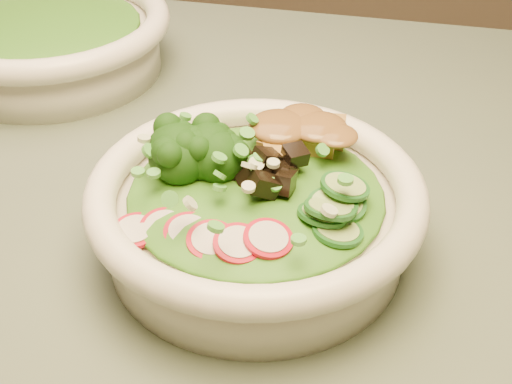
# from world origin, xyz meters

# --- Properties ---
(dining_table) EXTENTS (1.20, 0.80, 0.75)m
(dining_table) POSITION_xyz_m (0.00, 0.00, 0.64)
(dining_table) COLOR black
(dining_table) RESTS_ON ground
(salad_bowl) EXTENTS (0.25, 0.25, 0.07)m
(salad_bowl) POSITION_xyz_m (-0.04, -0.07, 0.79)
(salad_bowl) COLOR white
(salad_bowl) RESTS_ON dining_table
(side_bowl) EXTENTS (0.26, 0.26, 0.07)m
(side_bowl) POSITION_xyz_m (-0.32, 0.17, 0.79)
(side_bowl) COLOR white
(side_bowl) RESTS_ON dining_table
(lettuce_bed) EXTENTS (0.19, 0.19, 0.02)m
(lettuce_bed) POSITION_xyz_m (-0.04, -0.07, 0.81)
(lettuce_bed) COLOR #2B6515
(lettuce_bed) RESTS_ON salad_bowl
(side_lettuce) EXTENTS (0.18, 0.18, 0.02)m
(side_lettuce) POSITION_xyz_m (-0.32, 0.17, 0.81)
(side_lettuce) COLOR #2B6515
(side_lettuce) RESTS_ON side_bowl
(broccoli_florets) EXTENTS (0.09, 0.08, 0.04)m
(broccoli_florets) POSITION_xyz_m (-0.10, -0.06, 0.82)
(broccoli_florets) COLOR black
(broccoli_florets) RESTS_ON salad_bowl
(radish_slices) EXTENTS (0.11, 0.06, 0.02)m
(radish_slices) POSITION_xyz_m (-0.06, -0.13, 0.81)
(radish_slices) COLOR #AA0D1D
(radish_slices) RESTS_ON salad_bowl
(cucumber_slices) EXTENTS (0.08, 0.08, 0.03)m
(cucumber_slices) POSITION_xyz_m (0.02, -0.09, 0.82)
(cucumber_slices) COLOR #92B464
(cucumber_slices) RESTS_ON salad_bowl
(mushroom_heap) EXTENTS (0.08, 0.08, 0.04)m
(mushroom_heap) POSITION_xyz_m (-0.04, -0.06, 0.82)
(mushroom_heap) COLOR black
(mushroom_heap) RESTS_ON salad_bowl
(tofu_cubes) EXTENTS (0.10, 0.08, 0.03)m
(tofu_cubes) POSITION_xyz_m (-0.02, -0.02, 0.82)
(tofu_cubes) COLOR olive
(tofu_cubes) RESTS_ON salad_bowl
(peanut_sauce) EXTENTS (0.07, 0.05, 0.01)m
(peanut_sauce) POSITION_xyz_m (-0.02, -0.02, 0.83)
(peanut_sauce) COLOR brown
(peanut_sauce) RESTS_ON tofu_cubes
(scallion_garnish) EXTENTS (0.18, 0.18, 0.02)m
(scallion_garnish) POSITION_xyz_m (-0.04, -0.07, 0.83)
(scallion_garnish) COLOR green
(scallion_garnish) RESTS_ON salad_bowl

